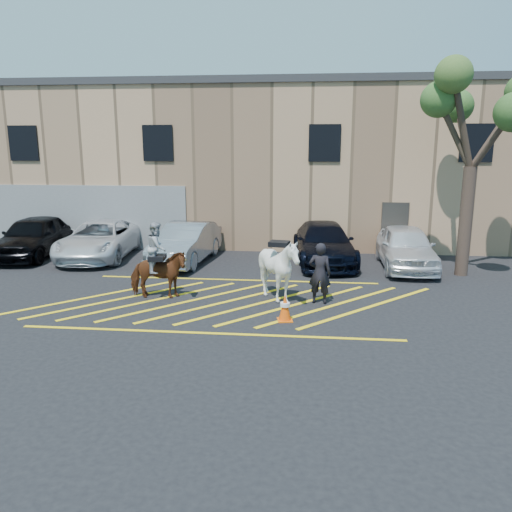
# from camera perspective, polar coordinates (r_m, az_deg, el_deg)

# --- Properties ---
(ground) EXTENTS (90.00, 90.00, 0.00)m
(ground) POSITION_cam_1_polar(r_m,az_deg,el_deg) (15.00, -3.39, -4.95)
(ground) COLOR black
(ground) RESTS_ON ground
(car_black_suv) EXTENTS (2.33, 5.05, 1.68)m
(car_black_suv) POSITION_cam_1_polar(r_m,az_deg,el_deg) (22.52, -24.07, 2.06)
(car_black_suv) COLOR black
(car_black_suv) RESTS_ON ground
(car_white_pickup) EXTENTS (2.84, 5.51, 1.49)m
(car_white_pickup) POSITION_cam_1_polar(r_m,az_deg,el_deg) (21.36, -17.40, 1.81)
(car_white_pickup) COLOR silver
(car_white_pickup) RESTS_ON ground
(car_silver_sedan) EXTENTS (2.11, 4.83, 1.54)m
(car_silver_sedan) POSITION_cam_1_polar(r_m,az_deg,el_deg) (19.69, -8.02, 1.48)
(car_silver_sedan) COLOR gray
(car_silver_sedan) RESTS_ON ground
(car_blue_suv) EXTENTS (2.64, 5.43, 1.52)m
(car_blue_suv) POSITION_cam_1_polar(r_m,az_deg,el_deg) (19.68, 7.75, 1.45)
(car_blue_suv) COLOR black
(car_blue_suv) RESTS_ON ground
(car_white_suv) EXTENTS (1.96, 4.69, 1.59)m
(car_white_suv) POSITION_cam_1_polar(r_m,az_deg,el_deg) (19.43, 16.75, 0.98)
(car_white_suv) COLOR white
(car_white_suv) RESTS_ON ground
(handler) EXTENTS (0.71, 0.52, 1.79)m
(handler) POSITION_cam_1_polar(r_m,az_deg,el_deg) (14.50, 7.30, -1.97)
(handler) COLOR black
(handler) RESTS_ON ground
(warehouse) EXTENTS (32.42, 10.20, 7.30)m
(warehouse) POSITION_cam_1_polar(r_m,az_deg,el_deg) (26.23, 0.72, 10.65)
(warehouse) COLOR tan
(warehouse) RESTS_ON ground
(hatching_zone) EXTENTS (12.60, 5.12, 0.01)m
(hatching_zone) POSITION_cam_1_polar(r_m,az_deg,el_deg) (14.71, -3.58, -5.27)
(hatching_zone) COLOR yellow
(hatching_zone) RESTS_ON ground
(mounted_bay) EXTENTS (1.81, 0.93, 2.31)m
(mounted_bay) POSITION_cam_1_polar(r_m,az_deg,el_deg) (15.11, -11.17, -1.36)
(mounted_bay) COLOR #5C2D15
(mounted_bay) RESTS_ON ground
(saddled_white) EXTENTS (1.85, 2.01, 1.93)m
(saddled_white) POSITION_cam_1_polar(r_m,az_deg,el_deg) (14.59, 2.64, -1.47)
(saddled_white) COLOR white
(saddled_white) RESTS_ON ground
(traffic_cone) EXTENTS (0.45, 0.45, 0.73)m
(traffic_cone) POSITION_cam_1_polar(r_m,az_deg,el_deg) (13.11, 3.33, -5.86)
(traffic_cone) COLOR #FF610A
(traffic_cone) RESTS_ON ground
(tree) EXTENTS (3.99, 4.37, 7.31)m
(tree) POSITION_cam_1_polar(r_m,az_deg,el_deg) (18.71, 23.79, 15.16)
(tree) COLOR #48362B
(tree) RESTS_ON ground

